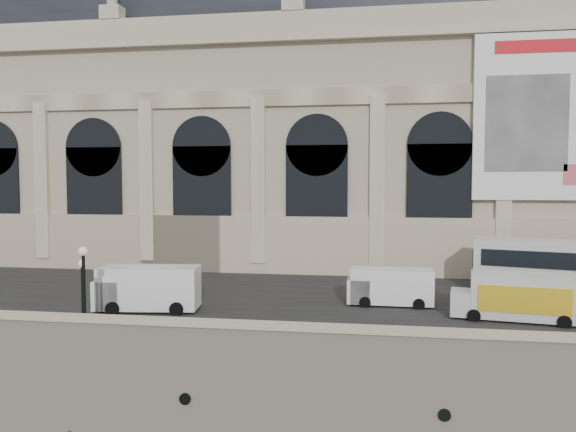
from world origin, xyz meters
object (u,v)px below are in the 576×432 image
bus_right (572,265)px  lamp_right (83,296)px  box_truck (515,297)px  lamp_left (84,291)px  van_b (143,289)px  van_c (386,287)px

bus_right → lamp_right: size_ratio=3.43×
box_truck → lamp_left: size_ratio=1.51×
bus_right → box_truck: 9.83m
van_b → bus_right: bearing=18.2°
van_b → lamp_left: size_ratio=1.40×
lamp_right → lamp_left: bearing=-55.4°
bus_right → lamp_right: 32.00m
van_b → lamp_right: 4.98m
van_b → lamp_right: (-1.32, -4.77, 0.49)m
bus_right → lamp_right: lamp_right is taller
box_truck → bus_right: bearing=55.0°
box_truck → van_c: bearing=157.9°
van_b → van_c: size_ratio=1.19×
lamp_left → lamp_right: size_ratio=1.20×
box_truck → lamp_right: lamp_right is taller
bus_right → van_c: (-12.80, -5.11, -0.91)m
bus_right → van_c: bus_right is taller
van_b → box_truck: 21.93m
van_b → lamp_right: bearing=-105.5°
lamp_left → lamp_right: bearing=124.6°
lamp_right → bus_right: bearing=25.6°
bus_right → lamp_right: (-28.85, -13.83, -0.23)m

